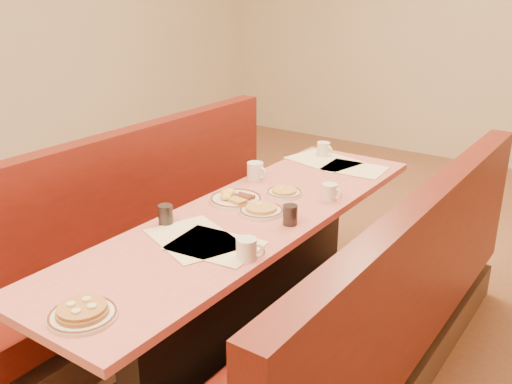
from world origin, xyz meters
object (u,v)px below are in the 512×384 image
Objects in this scene: pancake_plate at (82,313)px; eggs_plate at (235,198)px; coffee_mug_b at (256,171)px; soda_tumbler_near at (166,215)px; soda_tumbler_mid at (290,215)px; coffee_mug_a at (247,249)px; booth_left at (150,246)px; booth_right at (378,327)px; diner_table at (250,279)px; coffee_mug_d at (324,149)px; coffee_mug_c at (330,192)px.

pancake_plate is 0.88× the size of eggs_plate.
coffee_mug_b is (-0.34, 1.55, 0.03)m from pancake_plate.
coffee_mug_b is 0.79m from soda_tumbler_near.
coffee_mug_a is at bearing -83.62° from soda_tumbler_mid.
booth_right is at bearing 0.00° from booth_left.
booth_right is at bearing 0.00° from diner_table.
coffee_mug_b is at bearing 102.53° from pancake_plate.
eggs_plate is at bearing 148.93° from diner_table.
booth_right reaches higher than soda_tumbler_near.
booth_left is at bearing -170.11° from eggs_plate.
coffee_mug_d is at bearing 86.76° from soda_tumbler_near.
soda_tumbler_near and soda_tumbler_mid have the same top height.
booth_left reaches higher than soda_tumbler_mid.
coffee_mug_b reaches higher than pancake_plate.
coffee_mug_c is 0.89m from soda_tumbler_near.
soda_tumbler_near is (-0.50, -0.74, 0.00)m from coffee_mug_c.
pancake_plate is at bearing -79.01° from eggs_plate.
booth_right is 0.75m from coffee_mug_a.
coffee_mug_b is (-0.56, 0.86, 0.00)m from coffee_mug_a.
coffee_mug_d is (-0.91, 1.10, 0.44)m from booth_right.
soda_tumbler_near is 0.60m from soda_tumbler_mid.
pancake_plate is at bearing -86.44° from diner_table.
booth_left reaches higher than coffee_mug_d.
booth_left is 1.06m from soda_tumbler_mid.
booth_right reaches higher than diner_table.
soda_tumbler_mid is at bearing 76.48° from coffee_mug_a.
coffee_mug_b is at bearing 103.22° from coffee_mug_a.
coffee_mug_a is at bearing 72.73° from pancake_plate.
soda_tumbler_near is at bearing -145.15° from soda_tumbler_mid.
soda_tumbler_near is at bearing -102.02° from eggs_plate.
coffee_mug_b is 1.38× the size of soda_tumbler_near.
coffee_mug_a is at bearing -137.72° from booth_right.
coffee_mug_a is 0.81m from coffee_mug_c.
coffee_mug_a is 1.02m from coffee_mug_b.
coffee_mug_a is 1.25× the size of soda_tumbler_near.
booth_left is 21.06× the size of coffee_mug_c.
diner_table is at bearing 93.56° from pancake_plate.
soda_tumbler_mid is at bearing 81.35° from pancake_plate.
booth_left is at bearing -154.60° from coffee_mug_c.
coffee_mug_a reaches higher than coffee_mug_c.
booth_right reaches higher than coffee_mug_b.
soda_tumbler_near is at bearing 113.05° from pancake_plate.
booth_left is 25.16× the size of soda_tumbler_mid.
booth_left reaches higher than coffee_mug_b.
coffee_mug_b reaches higher than soda_tumbler_near.
coffee_mug_a is 1.24× the size of soda_tumbler_mid.
coffee_mug_a is at bearing -48.29° from coffee_mug_b.
diner_table is 0.73m from booth_left.
coffee_mug_c is at bearing 3.68° from coffee_mug_b.
eggs_plate is at bearing 167.27° from soda_tumbler_mid.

